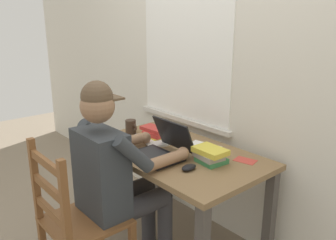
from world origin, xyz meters
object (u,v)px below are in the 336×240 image
laptop (163,148)px  computer_mouse (189,167)px  coffee_mug_white (123,143)px  landscape_photo_print (245,160)px  coffee_mug_dark (131,127)px  seated_person (117,172)px  wooden_chair (76,222)px  book_stack_main (154,133)px  desk (175,165)px  book_stack_side (210,155)px

laptop → computer_mouse: laptop is taller
laptop → coffee_mug_white: bearing=-153.5°
landscape_photo_print → coffee_mug_dark: bearing=-178.8°
computer_mouse → coffee_mug_dark: 0.78m
seated_person → wooden_chair: bearing=-90.0°
computer_mouse → book_stack_main: bearing=160.5°
coffee_mug_dark → coffee_mug_white: bearing=-43.8°
seated_person → book_stack_main: size_ratio=5.91×
desk → landscape_photo_print: 0.48m
seated_person → coffee_mug_white: 0.30m
desk → book_stack_side: 0.33m
laptop → landscape_photo_print: size_ratio=2.54×
desk → coffee_mug_white: (-0.25, -0.24, 0.15)m
book_stack_side → landscape_photo_print: book_stack_side is taller
desk → coffee_mug_white: bearing=-135.9°
wooden_chair → seated_person: bearing=90.0°
computer_mouse → landscape_photo_print: (0.13, 0.36, -0.02)m
computer_mouse → book_stack_main: book_stack_main is taller
coffee_mug_dark → book_stack_main: bearing=20.0°
seated_person → laptop: seated_person is taller
seated_person → computer_mouse: bearing=43.1°
computer_mouse → seated_person: bearing=-136.9°
wooden_chair → computer_mouse: wooden_chair is taller
desk → landscape_photo_print: (0.41, 0.22, 0.10)m
desk → book_stack_main: bearing=168.2°
coffee_mug_white → book_stack_side: bearing=27.0°
coffee_mug_dark → book_stack_main: 0.21m
seated_person → book_stack_side: size_ratio=6.13×
book_stack_side → laptop: bearing=-152.6°
laptop → coffee_mug_dark: bearing=168.5°
coffee_mug_dark → book_stack_side: coffee_mug_dark is taller
laptop → landscape_photo_print: bearing=39.7°
desk → book_stack_main: book_stack_main is taller
seated_person → coffee_mug_dark: (-0.46, 0.42, 0.08)m
wooden_chair → book_stack_main: wooden_chair is taller
desk → wooden_chair: bearing=-92.4°
seated_person → coffee_mug_white: (-0.22, 0.19, 0.07)m
laptop → book_stack_main: size_ratio=1.58×
coffee_mug_white → seated_person: bearing=-41.6°
laptop → book_stack_side: bearing=27.4°
seated_person → coffee_mug_white: bearing=138.4°
computer_mouse → book_stack_side: 0.18m
desk → book_stack_side: bearing=6.4°
desk → coffee_mug_dark: bearing=-178.7°
book_stack_main → book_stack_side: (0.58, -0.03, 0.01)m
wooden_chair → coffee_mug_white: 0.60m
coffee_mug_white → coffee_mug_dark: coffee_mug_dark is taller
seated_person → laptop: 0.33m
laptop → landscape_photo_print: (0.40, 0.33, -0.05)m
coffee_mug_dark → computer_mouse: bearing=-9.6°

